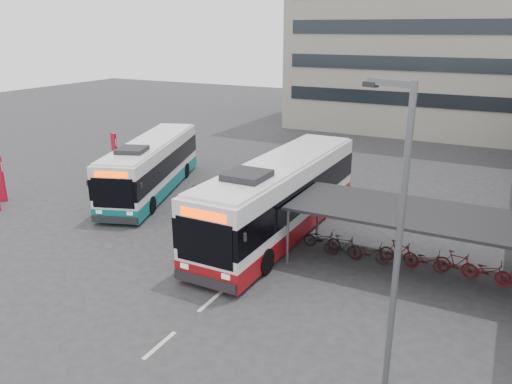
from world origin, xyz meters
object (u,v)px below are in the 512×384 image
at_px(bus_main, 280,197).
at_px(bus_teal, 152,167).
at_px(pedestrian, 196,201).
at_px(lamp_post, 396,228).

height_order(bus_main, bus_teal, bus_main).
height_order(bus_teal, pedestrian, bus_teal).
bearing_deg(lamp_post, pedestrian, 166.87).
height_order(bus_teal, lamp_post, lamp_post).
bearing_deg(bus_main, pedestrian, -177.75).
xyz_separation_m(bus_teal, pedestrian, (4.75, -2.41, -0.71)).
height_order(bus_main, pedestrian, bus_main).
relative_size(pedestrian, lamp_post, 0.21).
bearing_deg(bus_teal, pedestrian, -46.32).
xyz_separation_m(bus_main, bus_teal, (-9.55, 2.27, -0.23)).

